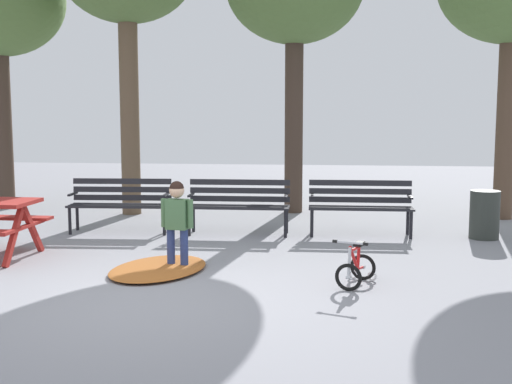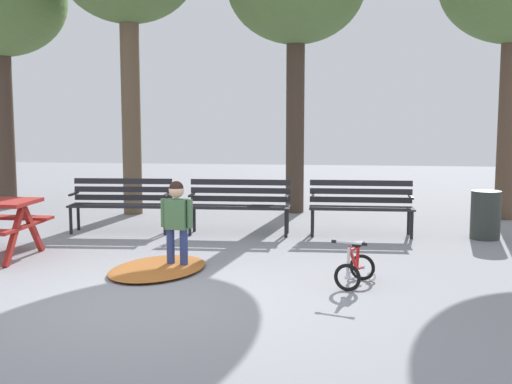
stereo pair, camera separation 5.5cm
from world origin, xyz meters
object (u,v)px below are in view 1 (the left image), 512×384
(trash_bin, at_px, (485,215))
(park_bench_left, at_px, (239,202))
(park_bench_right, at_px, (360,203))
(park_bench_far_left, at_px, (121,200))
(child_standing, at_px, (177,218))
(kids_bicycle, at_px, (356,268))

(trash_bin, bearing_deg, park_bench_left, -179.64)
(park_bench_right, bearing_deg, park_bench_far_left, -177.49)
(child_standing, distance_m, trash_bin, 4.85)
(kids_bicycle, distance_m, trash_bin, 3.61)
(park_bench_left, bearing_deg, kids_bicycle, -59.70)
(park_bench_right, distance_m, trash_bin, 1.87)
(park_bench_left, relative_size, trash_bin, 2.19)
(park_bench_far_left, bearing_deg, kids_bicycle, -38.49)
(park_bench_far_left, xyz_separation_m, park_bench_right, (3.80, 0.17, 0.00))
(child_standing, xyz_separation_m, kids_bicycle, (2.13, -0.51, -0.44))
(park_bench_far_left, distance_m, park_bench_left, 1.90)
(park_bench_left, distance_m, child_standing, 2.48)
(park_bench_far_left, bearing_deg, park_bench_left, 1.86)
(kids_bicycle, bearing_deg, child_standing, 166.64)
(child_standing, xyz_separation_m, trash_bin, (4.17, 2.46, -0.27))
(park_bench_far_left, relative_size, child_standing, 1.50)
(park_bench_far_left, xyz_separation_m, trash_bin, (5.67, 0.09, -0.14))
(trash_bin, bearing_deg, park_bench_right, 177.51)
(park_bench_left, height_order, child_standing, child_standing)
(park_bench_far_left, xyz_separation_m, kids_bicycle, (3.62, -2.88, -0.31))
(park_bench_far_left, relative_size, kids_bicycle, 2.58)
(park_bench_far_left, height_order, park_bench_right, same)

